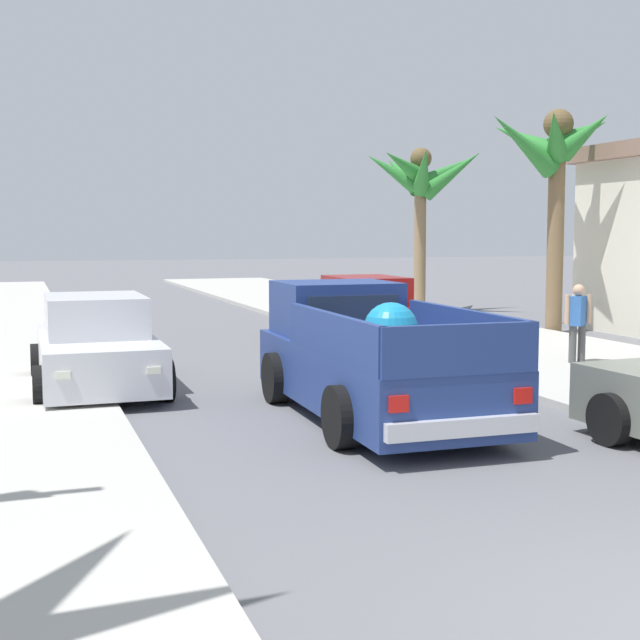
# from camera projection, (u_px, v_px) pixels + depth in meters

# --- Properties ---
(sidewalk_right) EXTENTS (5.35, 60.00, 0.12)m
(sidewalk_right) POSITION_uv_depth(u_px,v_px,m) (517.00, 350.00, 18.41)
(sidewalk_right) COLOR #B2AFA8
(sidewalk_right) RESTS_ON ground
(curb_left) EXTENTS (0.16, 60.00, 0.10)m
(curb_left) POSITION_uv_depth(u_px,v_px,m) (14.00, 377.00, 15.09)
(curb_left) COLOR silver
(curb_left) RESTS_ON ground
(curb_right) EXTENTS (0.16, 60.00, 0.10)m
(curb_right) POSITION_uv_depth(u_px,v_px,m) (463.00, 353.00, 17.99)
(curb_right) COLOR silver
(curb_right) RESTS_ON ground
(pickup_truck) EXTENTS (2.29, 5.25, 1.80)m
(pickup_truck) POSITION_uv_depth(u_px,v_px,m) (368.00, 360.00, 12.00)
(pickup_truck) COLOR navy
(pickup_truck) RESTS_ON ground
(car_left_near) EXTENTS (2.10, 4.29, 1.54)m
(car_left_near) POSITION_uv_depth(u_px,v_px,m) (367.00, 312.00, 20.16)
(car_left_near) COLOR maroon
(car_left_near) RESTS_ON ground
(car_right_near) EXTENTS (2.05, 4.27, 1.54)m
(car_right_near) POSITION_uv_depth(u_px,v_px,m) (96.00, 346.00, 14.02)
(car_right_near) COLOR silver
(car_right_near) RESTS_ON ground
(palm_tree_left_mid) EXTENTS (3.96, 3.95, 5.25)m
(palm_tree_left_mid) POSITION_uv_depth(u_px,v_px,m) (422.00, 179.00, 27.44)
(palm_tree_left_mid) COLOR #846B4C
(palm_tree_left_mid) RESTS_ON ground
(palm_tree_left_back) EXTENTS (3.60, 3.55, 5.63)m
(palm_tree_left_back) POSITION_uv_depth(u_px,v_px,m) (552.00, 155.00, 21.73)
(palm_tree_left_back) COLOR brown
(palm_tree_left_back) RESTS_ON ground
(pedestrian) EXTENTS (0.57, 0.40, 1.59)m
(pedestrian) POSITION_uv_depth(u_px,v_px,m) (578.00, 320.00, 16.20)
(pedestrian) COLOR #4C4C4C
(pedestrian) RESTS_ON ground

